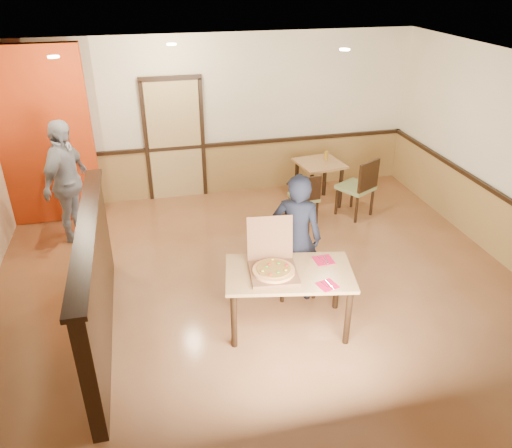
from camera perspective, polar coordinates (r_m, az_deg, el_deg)
The scene contains 23 objects.
floor at distance 6.42m, azimuth 1.47°, elevation -8.70°, with size 7.00×7.00×0.00m, color #A66A40.
ceiling at distance 5.25m, azimuth 1.86°, elevation 16.60°, with size 7.00×7.00×0.00m, color black.
wall_back at distance 8.92m, azimuth -4.24°, elevation 12.06°, with size 7.00×7.00×0.00m, color beige.
wainscot_back at distance 9.19m, azimuth -4.00°, elevation 6.31°, with size 7.00×0.04×0.90m, color olive.
chair_rail_back at distance 9.01m, azimuth -4.08°, elevation 9.04°, with size 7.00×0.06×0.06m, color black.
back_door at distance 8.90m, azimuth -9.27°, elevation 9.38°, with size 0.90×0.06×2.10m, color tan.
booth_partition at distance 5.73m, azimuth -17.76°, elevation -6.31°, with size 0.20×3.10×1.44m.
red_accent_panel at distance 8.48m, azimuth -23.58°, elevation 8.96°, with size 1.60×0.20×2.78m, color #B3320C.
spot_a at distance 6.92m, azimuth -22.14°, elevation 17.29°, with size 0.14×0.14×0.02m, color #FFD3B2.
spot_b at distance 7.57m, azimuth -9.63°, elevation 19.60°, with size 0.14×0.14×0.02m, color #FFD3B2.
spot_c at distance 7.11m, azimuth 10.11°, elevation 19.05°, with size 0.14×0.14×0.02m, color #FFD3B2.
main_table at distance 5.66m, azimuth 3.79°, elevation -6.39°, with size 1.54×1.06×0.76m.
diner_chair at distance 6.37m, azimuth 4.30°, elevation -3.09°, with size 0.52×0.52×1.02m.
side_chair_left at distance 8.08m, azimuth 5.65°, elevation 3.17°, with size 0.45×0.45×0.84m.
side_chair_right at distance 8.37m, azimuth 11.76°, elevation 4.31°, with size 0.68×0.68×1.02m.
side_table at distance 8.70m, azimuth 7.21°, elevation 5.91°, with size 0.82×0.82×0.78m.
diner at distance 6.10m, azimuth 4.66°, elevation -1.57°, with size 0.61×0.40×1.67m, color black.
passerby at distance 7.86m, azimuth -20.80°, elevation 4.45°, with size 1.10×0.46×1.87m, color #97969E.
pizza_box at distance 5.55m, azimuth 1.94°, elevation -4.88°, with size 0.59×0.67×0.55m.
pizza at distance 5.51m, azimuth 2.03°, elevation -5.34°, with size 0.47×0.47×0.03m, color #E49C53.
napkin_near at distance 5.42m, azimuth 8.16°, elevation -6.94°, with size 0.24×0.24×0.01m.
napkin_far at distance 5.83m, azimuth 7.72°, elevation -4.12°, with size 0.22×0.22×0.01m.
condiment at distance 8.72m, azimuth 8.01°, elevation 7.73°, with size 0.06×0.06×0.16m, color #9B6F1C.
Camera 1 is at (-1.35, -4.97, 3.84)m, focal length 35.00 mm.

